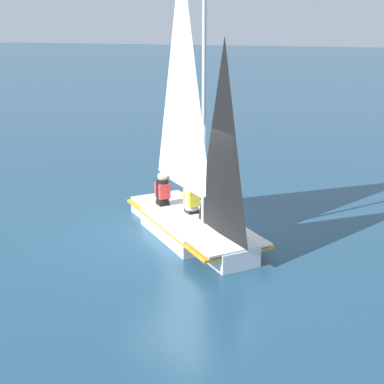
% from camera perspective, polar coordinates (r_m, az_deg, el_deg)
% --- Properties ---
extents(ground_plane, '(260.00, 260.00, 0.00)m').
position_cam_1_polar(ground_plane, '(11.76, 0.00, -4.55)').
color(ground_plane, navy).
extents(sailboat_main, '(3.66, 4.13, 5.99)m').
position_cam_1_polar(sailboat_main, '(11.47, -0.01, -0.44)').
color(sailboat_main, silver).
rests_on(sailboat_main, ground_plane).
extents(sailor_helm, '(0.42, 0.43, 1.16)m').
position_cam_1_polar(sailor_helm, '(11.92, -0.03, -1.08)').
color(sailor_helm, black).
rests_on(sailor_helm, ground_plane).
extents(sailor_crew, '(0.42, 0.43, 1.16)m').
position_cam_1_polar(sailor_crew, '(12.47, -3.17, -0.28)').
color(sailor_crew, black).
rests_on(sailor_crew, ground_plane).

